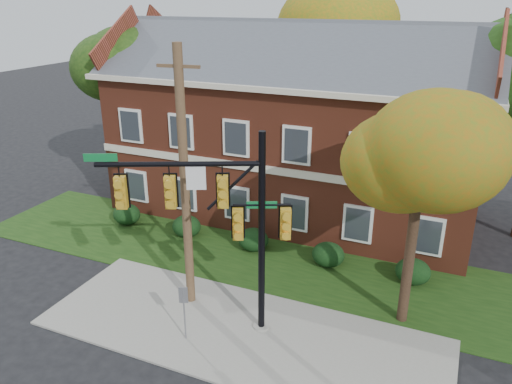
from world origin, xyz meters
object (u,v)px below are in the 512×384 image
at_px(hedge_right, 328,255).
at_px(hedge_center, 253,240).
at_px(tree_left_rear, 122,76).
at_px(utility_pole, 185,183).
at_px(apartment_building, 295,118).
at_px(tree_near_right, 432,142).
at_px(hedge_far_left, 127,214).
at_px(tree_far_rear, 361,30).
at_px(traffic_signal, 222,214).
at_px(hedge_far_right, 413,271).
at_px(hedge_left, 187,226).
at_px(sign_post, 184,305).

bearing_deg(hedge_right, hedge_center, 180.00).
relative_size(hedge_right, tree_left_rear, 0.16).
height_order(hedge_right, tree_left_rear, tree_left_rear).
bearing_deg(tree_left_rear, utility_pole, -43.76).
distance_m(apartment_building, tree_near_right, 10.97).
xyz_separation_m(hedge_far_left, hedge_right, (10.50, 0.00, 0.00)).
bearing_deg(tree_far_rear, traffic_signal, -89.69).
bearing_deg(hedge_far_left, utility_pole, -35.87).
distance_m(hedge_far_right, tree_far_rear, 16.51).
bearing_deg(utility_pole, traffic_signal, -35.31).
relative_size(hedge_far_right, tree_far_rear, 0.12).
height_order(apartment_building, utility_pole, apartment_building).
relative_size(tree_left_rear, tree_far_rear, 0.77).
bearing_deg(hedge_far_right, apartment_building, 143.11).
bearing_deg(hedge_far_left, traffic_signal, -34.17).
xyz_separation_m(hedge_center, tree_far_rear, (1.34, 13.09, 8.32)).
bearing_deg(tree_far_rear, hedge_left, -110.29).
distance_m(hedge_center, tree_near_right, 9.90).
height_order(hedge_far_left, tree_near_right, tree_near_right).
xyz_separation_m(tree_left_rear, sign_post, (10.23, -10.89, -5.28)).
bearing_deg(hedge_left, hedge_far_left, 180.00).
height_order(hedge_far_left, sign_post, sign_post).
bearing_deg(tree_far_rear, utility_pole, -95.91).
bearing_deg(sign_post, apartment_building, 71.32).
bearing_deg(traffic_signal, hedge_far_right, 21.14).
bearing_deg(tree_near_right, hedge_far_right, 94.52).
xyz_separation_m(hedge_left, hedge_center, (3.50, 0.00, 0.00)).
bearing_deg(hedge_left, sign_post, -59.37).
relative_size(traffic_signal, sign_post, 3.44).
height_order(hedge_center, tree_left_rear, tree_left_rear).
distance_m(tree_far_rear, utility_pole, 18.34).
relative_size(apartment_building, utility_pole, 1.98).
bearing_deg(hedge_right, sign_post, -113.95).
distance_m(traffic_signal, utility_pole, 2.24).
xyz_separation_m(hedge_far_right, sign_post, (-6.50, -6.75, 0.87)).
height_order(apartment_building, traffic_signal, apartment_building).
bearing_deg(hedge_left, traffic_signal, -49.22).
xyz_separation_m(hedge_far_left, hedge_far_right, (14.00, 0.00, 0.00)).
distance_m(tree_left_rear, utility_pole, 12.92).
distance_m(utility_pole, sign_post, 4.11).
relative_size(tree_near_right, tree_far_rear, 0.74).
xyz_separation_m(tree_left_rear, tree_far_rear, (11.07, 8.96, 2.16)).
bearing_deg(hedge_far_right, tree_far_rear, 113.37).
bearing_deg(sign_post, hedge_far_right, 25.04).
bearing_deg(hedge_far_left, sign_post, -42.01).
distance_m(tree_near_right, tree_far_rear, 17.12).
distance_m(hedge_left, sign_post, 7.90).
bearing_deg(utility_pole, hedge_far_left, 136.81).
height_order(hedge_far_right, tree_left_rear, tree_left_rear).
distance_m(hedge_far_left, tree_near_right, 15.75).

